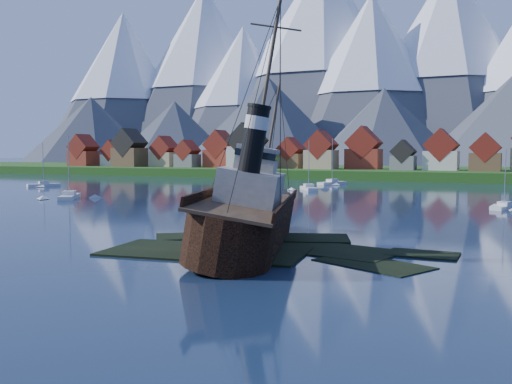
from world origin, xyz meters
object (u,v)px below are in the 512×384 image
at_px(tugboat_wreck, 250,215).
at_px(sailboat_d, 504,208).
at_px(sailboat_a, 69,197).
at_px(sailboat_f, 332,183).
at_px(sailboat_c, 309,189).
at_px(sailboat_b, 44,185).

xyz_separation_m(tugboat_wreck, sailboat_d, (21.24, 49.01, -2.77)).
relative_size(sailboat_a, sailboat_f, 0.95).
xyz_separation_m(tugboat_wreck, sailboat_c, (-22.46, 79.18, -2.72)).
height_order(tugboat_wreck, sailboat_f, tugboat_wreck).
relative_size(sailboat_c, sailboat_d, 1.22).
relative_size(sailboat_d, sailboat_f, 0.76).
bearing_deg(sailboat_b, sailboat_c, 43.98).
bearing_deg(sailboat_c, sailboat_f, 62.22).
distance_m(sailboat_b, sailboat_f, 77.83).
relative_size(sailboat_a, sailboat_b, 1.05).
bearing_deg(tugboat_wreck, sailboat_c, 88.28).
bearing_deg(sailboat_a, sailboat_b, 108.31).
bearing_deg(sailboat_a, tugboat_wreck, -65.51).
relative_size(sailboat_c, sailboat_f, 0.92).
height_order(sailboat_b, sailboat_c, sailboat_c).
bearing_deg(sailboat_b, sailboat_a, -7.85).
bearing_deg(sailboat_b, tugboat_wreck, -4.14).
height_order(tugboat_wreck, sailboat_b, tugboat_wreck).
bearing_deg(tugboat_wreck, sailboat_f, 85.66).
bearing_deg(sailboat_a, sailboat_f, 31.88).
relative_size(tugboat_wreck, sailboat_f, 2.26).
distance_m(sailboat_b, sailboat_c, 70.16).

